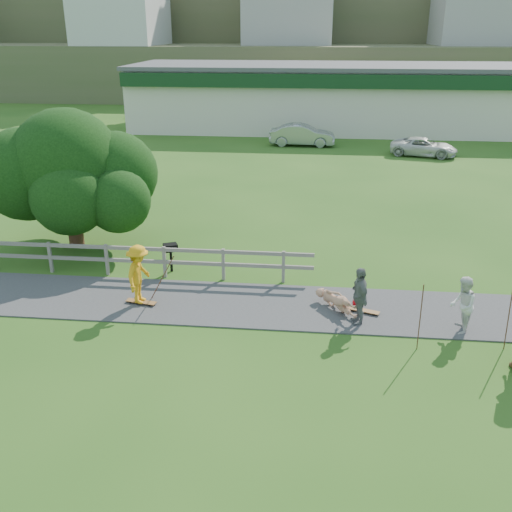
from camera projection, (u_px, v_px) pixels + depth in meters
The scene contains 18 objects.
ground at pixel (205, 327), 16.09m from camera, with size 260.00×260.00×0.00m, color #285418.
path at pixel (214, 303), 17.46m from camera, with size 34.00×3.00×0.04m, color #363538.
fence at pixel (89, 254), 19.31m from camera, with size 15.05×0.10×1.10m.
strip_mall at pixel (331, 96), 46.97m from camera, with size 32.50×10.75×5.10m.
skater_rider at pixel (139, 277), 17.06m from camera, with size 1.18×0.68×1.83m, color orange.
skater_fallen at pixel (337, 301), 16.92m from camera, with size 1.69×0.40×0.61m, color tan.
spectator_a at pixel (463, 305), 15.55m from camera, with size 0.80×0.62×1.64m, color silver.
spectator_b at pixel (359, 296), 15.99m from camera, with size 1.01×0.42×1.72m, color slate.
car_silver at pixel (302, 135), 40.47m from camera, with size 1.60×4.60×1.52m, color #96999D.
car_white at pixel (424, 147), 37.28m from camera, with size 1.96×4.25×1.18m, color silver.
tree at pixel (70, 185), 21.26m from camera, with size 6.51×6.51×4.77m, color black, non-canonical shape.
bbq at pixel (171, 258), 19.59m from camera, with size 0.47×0.35×1.01m, color black, non-canonical shape.
longboard_rider at pixel (141, 303), 17.38m from camera, with size 0.96×0.23×0.11m, color brown, non-canonical shape.
longboard_fallen at pixel (364, 312), 16.84m from camera, with size 0.91×0.22×0.10m, color brown, non-canonical shape.
helmet at pixel (356, 303), 17.25m from camera, with size 0.24×0.24×0.24m, color #B60811.
pole_rider at pixel (162, 275), 17.39m from camera, with size 0.03×0.03×1.70m, color #543021.
pole_spec_left at pixel (420, 317), 14.66m from camera, with size 0.03×0.03×1.87m, color #543021.
pole_spec_right at pixel (509, 315), 14.63m from camera, with size 0.03×0.03×2.01m, color #543021.
Camera 1 is at (2.91, -13.95, 7.87)m, focal length 40.00 mm.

